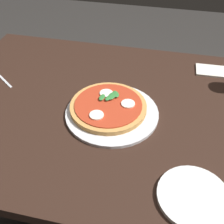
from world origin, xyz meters
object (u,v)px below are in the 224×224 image
serving_tray (112,113)px  dining_table (99,125)px  pizza (108,106)px  plate_white (194,197)px  napkin (211,71)px

serving_tray → dining_table: bearing=149.3°
pizza → plate_white: bearing=-44.2°
plate_white → napkin: 0.66m
plate_white → napkin: plate_white is taller
pizza → napkin: size_ratio=2.13×
dining_table → serving_tray: size_ratio=3.75×
dining_table → pizza: bearing=-27.3°
dining_table → napkin: (0.42, 0.33, 0.11)m
serving_tray → pizza: size_ratio=1.21×
pizza → plate_white: 0.43m
plate_white → serving_tray: bearing=135.5°
serving_tray → plate_white: 0.41m
pizza → plate_white: pizza is taller
dining_table → pizza: 0.14m
serving_tray → plate_white: bearing=-44.5°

